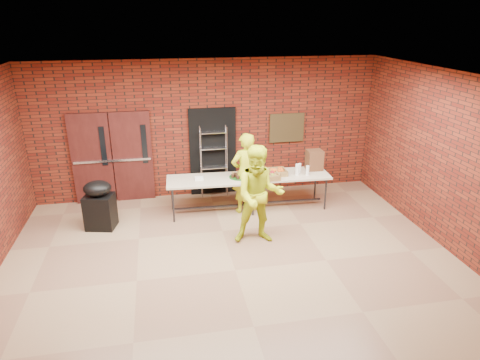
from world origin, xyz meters
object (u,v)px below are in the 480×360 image
Objects in this scene: coffee_dispenser at (314,160)px; volunteer_man at (259,195)px; wire_rack at (214,162)px; volunteer_woman at (245,173)px; table_right at (285,177)px; table_left at (212,182)px; covered_grill at (99,205)px.

coffee_dispenser is 2.28m from volunteer_man.
wire_rack is 0.95× the size of volunteer_woman.
volunteer_woman is (-0.91, -0.05, 0.17)m from table_right.
table_right is 1.10× the size of volunteer_woman.
table_left is at bearing 123.91° from volunteer_man.
volunteer_man is at bearing -60.83° from table_left.
table_left is 1.00× the size of table_right.
covered_grill is at bearing -153.25° from wire_rack.
table_right is 1.71m from volunteer_man.
table_left is 1.02× the size of volunteer_man.
table_right is at bearing 169.33° from volunteer_woman.
wire_rack is 1.75m from table_right.
wire_rack is at bearing 39.32° from covered_grill.
volunteer_woman is 0.93× the size of volunteer_man.
wire_rack is at bearing -75.83° from volunteer_woman.
table_left is at bearing -176.63° from coffee_dispenser.
covered_grill is 0.57× the size of volunteer_woman.
wire_rack is 1.67× the size of covered_grill.
wire_rack reaches higher than table_right.
table_left is 2.39m from coffee_dispenser.
coffee_dispenser reaches higher than table_left.
wire_rack is at bearing 159.51° from coffee_dispenser.
covered_grill is 0.53× the size of volunteer_man.
coffee_dispenser is 0.25× the size of volunteer_woman.
volunteer_man reaches higher than volunteer_woman.
covered_grill is at bearing -174.95° from coffee_dispenser.
volunteer_woman is (0.55, -1.02, 0.04)m from wire_rack.
volunteer_woman reaches higher than coffee_dispenser.
volunteer_man is (-0.92, -1.42, 0.23)m from table_right.
table_left is 1.62m from volunteer_man.
wire_rack is 3.75× the size of coffee_dispenser.
volunteer_woman is at bearing -174.29° from table_right.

